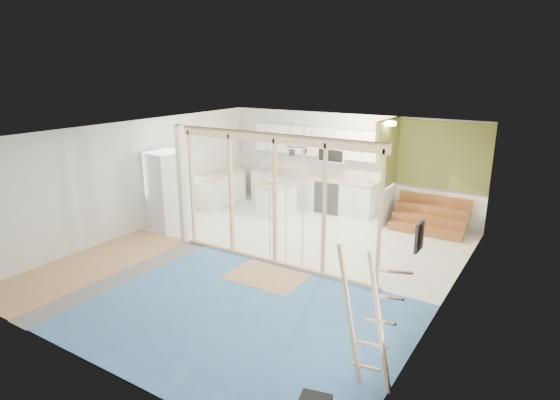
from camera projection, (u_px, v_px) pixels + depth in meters
The scene contains 16 objects.
room at pixel (262, 199), 9.04m from camera, with size 7.01×8.01×2.61m.
floor_overlays at pixel (267, 260), 9.41m from camera, with size 7.00×8.00×0.03m.
stud_frame at pixel (251, 183), 9.09m from camera, with size 4.66×0.14×2.60m.
base_cabinets at pixel (283, 191), 12.83m from camera, with size 4.45×2.24×0.93m.
upper_cabinets at pixel (316, 142), 12.43m from camera, with size 3.60×0.41×0.85m.
green_partition at pixel (420, 190), 11.07m from camera, with size 2.25×1.51×2.60m.
pot_rack at pixel (298, 148), 10.54m from camera, with size 0.52×0.52×0.72m.
sheathing_panel at pixel (407, 279), 5.63m from camera, with size 0.02×4.00×2.60m, color tan.
electrical_panel at pixel (419, 236), 6.05m from camera, with size 0.04×0.30×0.40m, color #393A3F.
ceiling_light at pixel (389, 123), 10.42m from camera, with size 0.32×0.32×0.08m, color #FFEABF.
fridge at pixel (166, 191), 11.07m from camera, with size 0.90×0.87×1.86m.
island at pixel (276, 200), 12.20m from camera, with size 1.00×1.00×0.83m.
bowl at pixel (273, 182), 12.15m from camera, with size 0.28×0.28×0.07m, color silver.
soap_bottle_a at pixel (263, 164), 13.39m from camera, with size 0.11×0.11×0.28m, color #AEB1C2.
soap_bottle_b at pixel (367, 180), 11.74m from camera, with size 0.09×0.09×0.19m, color white.
ladder at pixel (368, 320), 5.53m from camera, with size 0.93×0.10×1.73m.
Camera 1 is at (4.93, -7.18, 3.77)m, focal length 30.00 mm.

